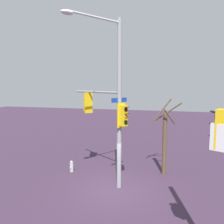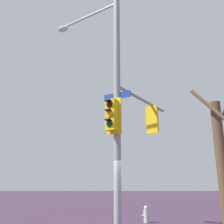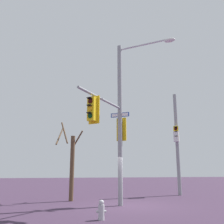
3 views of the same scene
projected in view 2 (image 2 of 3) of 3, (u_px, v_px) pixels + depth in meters
The scene contains 3 objects.
main_signal_pole_assembly at pixel (121, 101), 9.82m from camera, with size 5.31×4.12×9.05m.
fire_hydrant at pixel (146, 215), 11.56m from camera, with size 0.38×0.24×0.73m.
bare_tree_behind_pole at pixel (224, 165), 6.42m from camera, with size 1.66×1.80×4.79m.
Camera 2 is at (0.14, -9.01, 1.84)m, focal length 40.75 mm.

